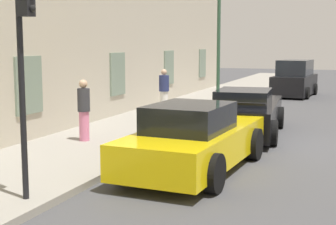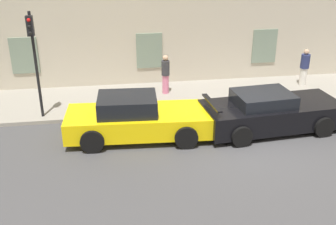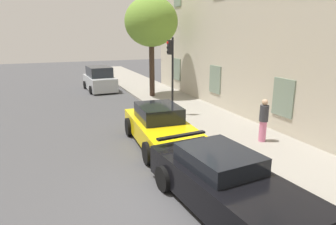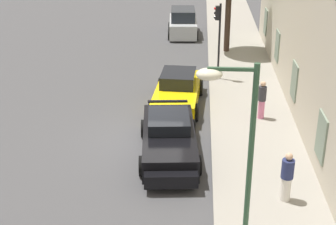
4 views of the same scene
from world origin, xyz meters
name	(u,v)px [view 2 (image 2 of 4)]	position (x,y,z in m)	size (l,w,h in m)	color
ground_plane	(248,142)	(0.00, 0.00, 0.00)	(80.00, 80.00, 0.00)	#444447
sidewalk	(216,95)	(0.00, 4.05, 0.07)	(60.00, 3.41, 0.14)	gray
sportscar_red_lead	(143,119)	(-3.31, 0.90, 0.64)	(5.18, 2.27, 1.45)	yellow
sportscar_yellow_flank	(276,112)	(1.21, 0.83, 0.61)	(5.22, 2.38, 1.37)	black
traffic_light	(33,48)	(-6.78, 2.70, 2.68)	(0.22, 0.36, 3.73)	black
pedestrian_admiring	(304,67)	(3.96, 4.50, 0.94)	(0.48, 0.48, 1.59)	silver
pedestrian_strolling	(166,74)	(-2.06, 4.41, 0.97)	(0.45, 0.45, 1.61)	pink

